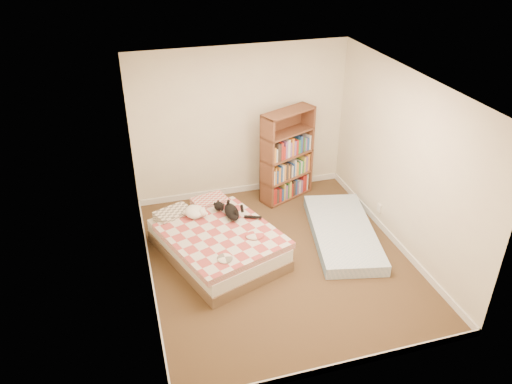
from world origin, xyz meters
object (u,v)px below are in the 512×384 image
object	(u,v)px
bookshelf	(286,166)
white_dog	(195,212)
floor_mattress	(343,232)
bed	(217,240)
black_cat	(231,210)

from	to	relation	value
bookshelf	white_dog	world-z (taller)	bookshelf
bookshelf	floor_mattress	xyz separation A→B (m)	(0.41, -1.40, -0.48)
bookshelf	white_dog	bearing A→B (deg)	-175.86
bed	white_dog	size ratio (longest dim) A/B	6.28
bed	black_cat	world-z (taller)	black_cat
floor_mattress	bookshelf	bearing A→B (deg)	118.45
bookshelf	white_dog	size ratio (longest dim) A/B	4.48
bookshelf	bed	bearing A→B (deg)	-163.21
bookshelf	floor_mattress	size ratio (longest dim) A/B	0.80
floor_mattress	white_dog	bearing A→B (deg)	179.04
floor_mattress	white_dog	world-z (taller)	white_dog
bed	white_dog	distance (m)	0.52
floor_mattress	white_dog	size ratio (longest dim) A/B	5.59
bookshelf	black_cat	distance (m)	1.56
bed	bookshelf	size ratio (longest dim) A/B	1.40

